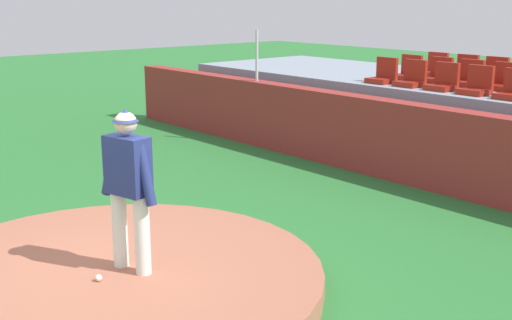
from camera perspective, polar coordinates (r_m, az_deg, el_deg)
name	(u,v)px	position (r m, az deg, el deg)	size (l,w,h in m)	color
ground_plane	(111,290)	(7.51, -12.58, -11.02)	(60.00, 60.00, 0.00)	#2A7030
pitchers_mound	(110,280)	(7.46, -12.63, -10.20)	(4.71, 4.71, 0.23)	#A66148
pitcher	(128,179)	(7.04, -11.11, -1.62)	(0.81, 0.36, 1.79)	white
baseball	(99,278)	(7.16, -13.61, -9.99)	(0.07, 0.07, 0.07)	white
brick_barrier	(435,148)	(11.25, 15.37, 0.99)	(17.69, 0.40, 1.39)	maroon
fence_post_left	(257,56)	(14.07, 0.07, 9.12)	(0.06, 0.06, 1.08)	silver
bleacher_platform	(511,127)	(13.35, 21.44, 2.73)	(15.23, 3.68, 1.49)	#8592A0
stadium_chair_0	(383,75)	(13.25, 11.09, 7.31)	(0.48, 0.44, 0.50)	maroon
stadium_chair_1	(412,78)	(12.86, 13.49, 6.98)	(0.48, 0.44, 0.50)	maroon
stadium_chair_2	(443,82)	(12.47, 16.08, 6.61)	(0.48, 0.44, 0.50)	maroon
stadium_chair_3	(477,85)	(12.10, 18.76, 6.20)	(0.48, 0.44, 0.50)	maroon
stadium_chair_7	(408,72)	(13.96, 13.19, 7.53)	(0.48, 0.44, 0.50)	maroon
stadium_chair_8	(438,75)	(13.58, 15.68, 7.21)	(0.48, 0.44, 0.50)	maroon
stadium_chair_9	(469,78)	(13.19, 18.12, 6.85)	(0.48, 0.44, 0.50)	maroon
stadium_chair_10	(503,81)	(12.84, 20.84, 6.44)	(0.48, 0.44, 0.50)	maroon
stadium_chair_14	(435,69)	(14.71, 15.39, 7.72)	(0.48, 0.44, 0.50)	maroon
stadium_chair_15	(465,71)	(14.33, 17.80, 7.39)	(0.48, 0.44, 0.50)	maroon
stadium_chair_16	(494,74)	(13.97, 20.11, 7.05)	(0.48, 0.44, 0.50)	maroon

